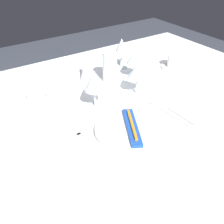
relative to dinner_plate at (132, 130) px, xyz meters
name	(u,v)px	position (x,y,z in m)	size (l,w,h in m)	color
dining_table	(96,126)	(-0.02, 0.20, -0.09)	(1.80, 1.11, 0.74)	white
dinner_plate	(132,130)	(0.00, 0.00, 0.00)	(0.25, 0.25, 0.02)	white
toothbrush_package	(132,126)	(0.00, 0.00, 0.02)	(0.13, 0.20, 0.02)	blue
fork_outer	(88,143)	(-0.15, 0.03, -0.01)	(0.03, 0.21, 0.00)	beige
dinner_knife	(163,116)	(0.16, 0.01, -0.01)	(0.03, 0.24, 0.00)	beige
spoon_soup	(165,110)	(0.19, 0.04, -0.01)	(0.03, 0.21, 0.01)	beige
spoon_dessert	(168,107)	(0.22, 0.05, -0.01)	(0.03, 0.23, 0.01)	beige
saucer_right	(37,101)	(-0.19, 0.38, 0.00)	(0.14, 0.14, 0.01)	white
coffee_cup_right	(36,93)	(-0.19, 0.38, 0.03)	(0.09, 0.07, 0.06)	white
saucer_far	(174,67)	(0.50, 0.31, 0.00)	(0.13, 0.13, 0.01)	white
coffee_cup_far	(176,60)	(0.50, 0.31, 0.03)	(0.10, 0.08, 0.06)	white
wine_glass_centre	(95,82)	(-0.02, 0.21, 0.10)	(0.08, 0.08, 0.16)	silver
wine_glass_left	(122,48)	(0.29, 0.47, 0.09)	(0.07, 0.07, 0.15)	silver
wine_glass_right	(137,72)	(0.18, 0.21, 0.09)	(0.08, 0.08, 0.14)	silver
wine_glass_far	(135,59)	(0.27, 0.34, 0.08)	(0.08, 0.08, 0.13)	silver
drink_tumbler	(110,67)	(0.16, 0.37, 0.06)	(0.06, 0.06, 0.14)	silver
napkin_folded	(87,66)	(0.08, 0.43, 0.06)	(0.07, 0.07, 0.14)	white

